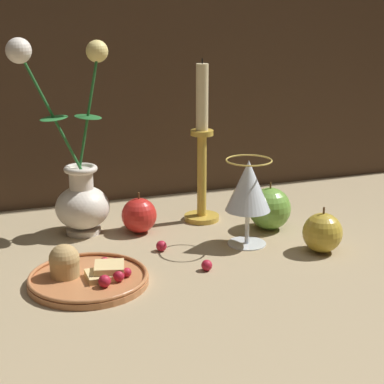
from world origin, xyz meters
name	(u,v)px	position (x,y,z in m)	size (l,w,h in m)	color
ground_plane	(195,246)	(0.00, 0.00, 0.00)	(2.40, 2.40, 0.00)	#9E8966
vase	(79,184)	(-0.18, 0.14, 0.10)	(0.18, 0.10, 0.37)	silver
plate_with_pastries	(85,275)	(-0.22, -0.09, 0.01)	(0.19, 0.19, 0.06)	#B77042
wine_glass	(248,189)	(0.09, -0.02, 0.11)	(0.08, 0.08, 0.16)	silver
candlestick	(202,155)	(0.06, 0.13, 0.14)	(0.07, 0.07, 0.32)	gold
apple_beside_vase	(139,215)	(-0.08, 0.11, 0.03)	(0.07, 0.07, 0.08)	red
apple_near_glass	(270,209)	(0.17, 0.04, 0.04)	(0.08, 0.08, 0.09)	#669938
apple_at_table_edge	(322,233)	(0.20, -0.10, 0.04)	(0.07, 0.07, 0.08)	#B2932D
berry_near_plate	(162,247)	(-0.06, 0.00, 0.01)	(0.02, 0.02, 0.02)	#AD192D
berry_front_center	(207,265)	(-0.02, -0.11, 0.01)	(0.02, 0.02, 0.02)	#AD192D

